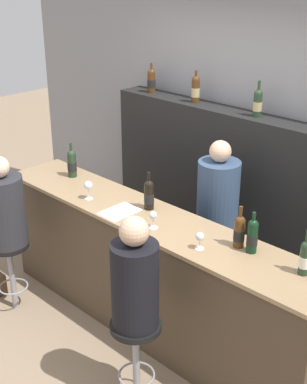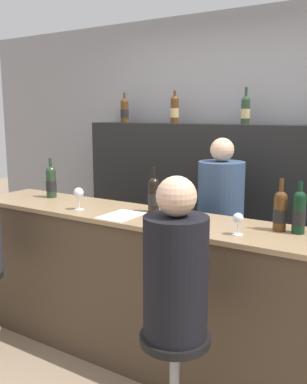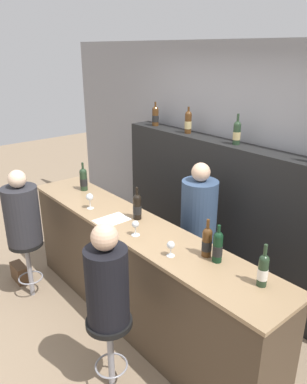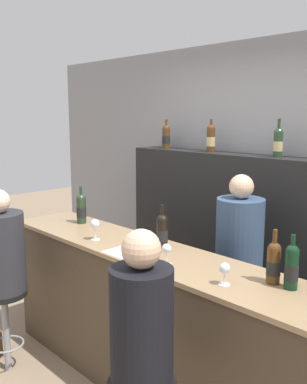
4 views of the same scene
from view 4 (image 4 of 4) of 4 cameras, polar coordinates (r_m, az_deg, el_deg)
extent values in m
cube|color=gray|center=(3.86, 16.12, 0.16)|extent=(6.40, 0.05, 2.60)
cube|color=#473828|center=(3.05, 1.21, -18.00)|extent=(3.02, 0.50, 1.02)
cube|color=#997A56|center=(2.84, 1.25, -8.66)|extent=(3.06, 0.54, 0.03)
cube|color=black|center=(3.79, 14.01, -7.60)|extent=(2.87, 0.28, 1.62)
cylinder|color=#233823|center=(3.66, -9.59, -2.51)|extent=(0.08, 0.08, 0.21)
cylinder|color=black|center=(3.66, -9.58, -2.67)|extent=(0.08, 0.08, 0.08)
sphere|color=#233823|center=(3.64, -9.64, -0.90)|extent=(0.08, 0.08, 0.08)
cylinder|color=#233823|center=(3.63, -9.67, 0.05)|extent=(0.02, 0.02, 0.09)
cylinder|color=black|center=(2.94, 1.16, -5.65)|extent=(0.08, 0.08, 0.20)
cylinder|color=black|center=(2.94, 1.16, -5.84)|extent=(0.08, 0.08, 0.08)
sphere|color=black|center=(2.91, 1.17, -3.76)|extent=(0.08, 0.08, 0.08)
cylinder|color=black|center=(2.90, 1.18, -2.58)|extent=(0.02, 0.02, 0.09)
cylinder|color=#4C2D14|center=(2.44, 15.71, -9.50)|extent=(0.07, 0.07, 0.19)
cylinder|color=black|center=(2.44, 15.70, -9.72)|extent=(0.08, 0.08, 0.08)
sphere|color=#4C2D14|center=(2.41, 15.82, -7.34)|extent=(0.07, 0.07, 0.07)
cylinder|color=#4C2D14|center=(2.39, 15.89, -5.93)|extent=(0.02, 0.02, 0.09)
cylinder|color=black|center=(2.39, 17.91, -9.89)|extent=(0.07, 0.07, 0.21)
cylinder|color=black|center=(2.39, 17.90, -10.12)|extent=(0.07, 0.07, 0.08)
sphere|color=black|center=(2.36, 18.05, -7.54)|extent=(0.07, 0.07, 0.07)
cylinder|color=black|center=(2.34, 18.12, -6.33)|extent=(0.02, 0.02, 0.08)
cylinder|color=#4C2D14|center=(4.32, 1.71, 7.11)|extent=(0.08, 0.08, 0.20)
cylinder|color=black|center=(4.32, 1.71, 6.99)|extent=(0.08, 0.08, 0.08)
sphere|color=#4C2D14|center=(4.32, 1.72, 8.41)|extent=(0.08, 0.08, 0.08)
cylinder|color=#4C2D14|center=(4.32, 1.72, 9.14)|extent=(0.02, 0.02, 0.08)
cylinder|color=#4C2D14|center=(3.95, 7.65, 6.83)|extent=(0.08, 0.08, 0.21)
cylinder|color=tan|center=(3.95, 7.65, 6.68)|extent=(0.08, 0.08, 0.08)
sphere|color=#4C2D14|center=(3.94, 7.69, 8.36)|extent=(0.08, 0.08, 0.08)
cylinder|color=#4C2D14|center=(3.94, 7.71, 9.09)|extent=(0.02, 0.02, 0.07)
cylinder|color=#233823|center=(3.56, 16.27, 6.04)|extent=(0.07, 0.07, 0.20)
cylinder|color=tan|center=(3.56, 16.26, 5.88)|extent=(0.08, 0.08, 0.08)
sphere|color=#233823|center=(3.56, 16.35, 7.61)|extent=(0.07, 0.07, 0.07)
cylinder|color=#233823|center=(3.56, 16.40, 8.60)|extent=(0.02, 0.02, 0.09)
cylinder|color=silver|center=(3.19, -7.75, -6.30)|extent=(0.07, 0.07, 0.00)
cylinder|color=silver|center=(3.18, -7.77, -5.53)|extent=(0.01, 0.01, 0.08)
sphere|color=silver|center=(3.16, -7.80, -4.23)|extent=(0.07, 0.07, 0.07)
cylinder|color=silver|center=(2.66, 1.74, -9.61)|extent=(0.07, 0.07, 0.00)
cylinder|color=silver|center=(2.65, 1.75, -8.85)|extent=(0.01, 0.01, 0.07)
sphere|color=silver|center=(2.63, 1.75, -7.55)|extent=(0.06, 0.06, 0.06)
cylinder|color=silver|center=(2.39, 9.40, -12.06)|extent=(0.06, 0.06, 0.00)
cylinder|color=silver|center=(2.38, 9.42, -11.32)|extent=(0.01, 0.01, 0.06)
sphere|color=silver|center=(2.36, 9.46, -9.98)|extent=(0.06, 0.06, 0.06)
cube|color=white|center=(2.92, -3.39, -7.76)|extent=(0.21, 0.30, 0.00)
cylinder|color=gray|center=(3.62, -19.03, -17.35)|extent=(0.05, 0.05, 0.61)
torus|color=gray|center=(3.66, -18.94, -18.62)|extent=(0.26, 0.26, 0.02)
cylinder|color=black|center=(3.49, -19.35, -12.58)|extent=(0.35, 0.35, 0.04)
cylinder|color=#28282D|center=(3.38, -19.67, -7.60)|extent=(0.35, 0.35, 0.60)
cylinder|color=black|center=(2.16, -1.59, -17.50)|extent=(0.31, 0.31, 0.59)
sphere|color=#D8AD8C|center=(2.01, -1.65, -7.61)|extent=(0.19, 0.19, 0.19)
cylinder|color=#334766|center=(3.35, 11.17, -12.31)|extent=(0.35, 0.35, 1.35)
sphere|color=#D8AD8C|center=(3.14, 11.65, 0.71)|extent=(0.18, 0.18, 0.18)
camera|label=1|loc=(1.32, -177.70, 33.40)|focal=50.00mm
camera|label=2|loc=(0.66, -79.35, -19.72)|focal=40.00mm
camera|label=3|loc=(0.76, 132.05, 41.74)|focal=35.00mm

